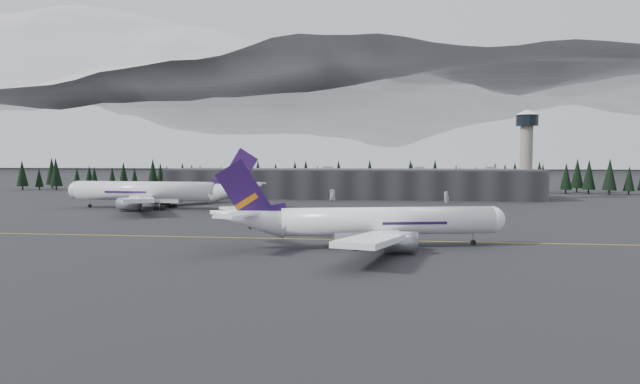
# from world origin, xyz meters

# --- Properties ---
(ground) EXTENTS (1400.00, 1400.00, 0.00)m
(ground) POSITION_xyz_m (0.00, 0.00, 0.00)
(ground) COLOR black
(ground) RESTS_ON ground
(taxiline) EXTENTS (400.00, 0.40, 0.02)m
(taxiline) POSITION_xyz_m (0.00, -2.00, 0.01)
(taxiline) COLOR gold
(taxiline) RESTS_ON ground
(terminal) EXTENTS (160.00, 30.00, 12.60)m
(terminal) POSITION_xyz_m (0.00, 125.00, 6.30)
(terminal) COLOR black
(terminal) RESTS_ON ground
(control_tower) EXTENTS (10.00, 10.00, 37.70)m
(control_tower) POSITION_xyz_m (75.00, 128.00, 23.41)
(control_tower) COLOR gray
(control_tower) RESTS_ON ground
(treeline) EXTENTS (360.00, 20.00, 15.00)m
(treeline) POSITION_xyz_m (0.00, 162.00, 7.50)
(treeline) COLOR black
(treeline) RESTS_ON ground
(mountain_ridge) EXTENTS (4400.00, 900.00, 420.00)m
(mountain_ridge) POSITION_xyz_m (0.00, 1000.00, 0.00)
(mountain_ridge) COLOR white
(mountain_ridge) RESTS_ON ground
(jet_main) EXTENTS (59.38, 54.19, 17.74)m
(jet_main) POSITION_xyz_m (12.60, -11.06, 5.00)
(jet_main) COLOR white
(jet_main) RESTS_ON ground
(jet_parked) EXTENTS (71.56, 65.96, 21.03)m
(jet_parked) POSITION_xyz_m (-60.82, 63.26, 5.93)
(jet_parked) COLOR silver
(jet_parked) RESTS_ON ground
(gse_vehicle_a) EXTENTS (2.39, 4.87, 1.33)m
(gse_vehicle_a) POSITION_xyz_m (-5.70, 104.54, 0.66)
(gse_vehicle_a) COLOR white
(gse_vehicle_a) RESTS_ON ground
(gse_vehicle_b) EXTENTS (5.04, 3.42, 1.59)m
(gse_vehicle_b) POSITION_xyz_m (39.21, 98.14, 0.80)
(gse_vehicle_b) COLOR silver
(gse_vehicle_b) RESTS_ON ground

